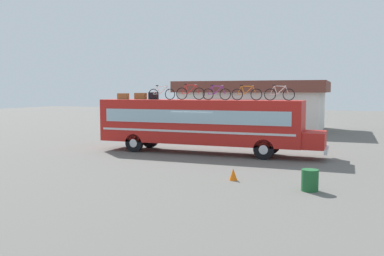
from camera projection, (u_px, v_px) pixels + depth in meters
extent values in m
plane|color=#605E59|center=(199.00, 153.00, 24.43)|extent=(120.00, 120.00, 0.00)
cube|color=red|center=(199.00, 121.00, 24.26)|extent=(11.98, 2.37, 2.51)
cube|color=red|center=(314.00, 140.00, 22.01)|extent=(1.15, 2.18, 0.87)
cube|color=#99B7C6|center=(191.00, 117.00, 23.12)|extent=(11.02, 0.04, 0.76)
cube|color=#99B7C6|center=(205.00, 115.00, 25.35)|extent=(11.02, 0.04, 0.76)
cube|color=silver|center=(191.00, 132.00, 23.19)|extent=(11.50, 0.03, 0.12)
cube|color=silver|center=(205.00, 128.00, 25.43)|extent=(11.50, 0.03, 0.12)
cube|color=silver|center=(327.00, 150.00, 21.83)|extent=(0.16, 2.25, 0.24)
cylinder|color=black|center=(264.00, 149.00, 21.97)|extent=(1.09, 0.28, 1.09)
cylinder|color=silver|center=(264.00, 149.00, 21.97)|extent=(0.49, 0.30, 0.49)
cylinder|color=black|center=(271.00, 145.00, 23.91)|extent=(1.09, 0.28, 1.09)
cylinder|color=silver|center=(271.00, 145.00, 23.91)|extent=(0.49, 0.30, 0.49)
cylinder|color=black|center=(134.00, 143.00, 24.72)|extent=(1.09, 0.28, 1.09)
cylinder|color=silver|center=(134.00, 143.00, 24.72)|extent=(0.49, 0.30, 0.49)
cylinder|color=black|center=(150.00, 139.00, 26.67)|extent=(1.09, 0.28, 1.09)
cylinder|color=silver|center=(150.00, 139.00, 26.67)|extent=(0.49, 0.30, 0.49)
cube|color=olive|center=(123.00, 96.00, 25.65)|extent=(0.67, 0.32, 0.38)
cube|color=olive|center=(141.00, 96.00, 25.86)|extent=(0.72, 0.35, 0.40)
cube|color=black|center=(153.00, 96.00, 25.42)|extent=(0.53, 0.38, 0.43)
torus|color=black|center=(154.00, 94.00, 24.82)|extent=(0.65, 0.04, 0.65)
torus|color=black|center=(170.00, 94.00, 24.43)|extent=(0.65, 0.04, 0.65)
cylinder|color=white|center=(158.00, 90.00, 24.68)|extent=(0.21, 0.04, 0.46)
cylinder|color=white|center=(163.00, 90.00, 24.57)|extent=(0.50, 0.04, 0.44)
cylinder|color=white|center=(162.00, 87.00, 24.58)|extent=(0.65, 0.04, 0.07)
cylinder|color=white|center=(157.00, 94.00, 24.74)|extent=(0.41, 0.03, 0.05)
cylinder|color=white|center=(155.00, 90.00, 24.75)|extent=(0.26, 0.03, 0.48)
cylinder|color=white|center=(168.00, 91.00, 24.45)|extent=(0.22, 0.03, 0.45)
cylinder|color=silver|center=(167.00, 86.00, 24.46)|extent=(0.03, 0.44, 0.03)
ellipsoid|color=black|center=(157.00, 86.00, 24.69)|extent=(0.20, 0.08, 0.06)
torus|color=black|center=(182.00, 94.00, 24.52)|extent=(0.72, 0.04, 0.72)
torus|color=black|center=(199.00, 94.00, 24.14)|extent=(0.72, 0.04, 0.72)
cylinder|color=red|center=(187.00, 89.00, 24.38)|extent=(0.21, 0.04, 0.51)
cylinder|color=red|center=(192.00, 89.00, 24.27)|extent=(0.50, 0.04, 0.49)
cylinder|color=red|center=(191.00, 85.00, 24.28)|extent=(0.65, 0.04, 0.07)
cylinder|color=red|center=(185.00, 93.00, 24.45)|extent=(0.41, 0.03, 0.05)
cylinder|color=red|center=(184.00, 89.00, 24.46)|extent=(0.26, 0.03, 0.53)
cylinder|color=red|center=(197.00, 89.00, 24.15)|extent=(0.23, 0.03, 0.50)
cylinder|color=silver|center=(196.00, 84.00, 24.16)|extent=(0.03, 0.44, 0.03)
ellipsoid|color=black|center=(186.00, 84.00, 24.39)|extent=(0.20, 0.08, 0.06)
torus|color=black|center=(208.00, 94.00, 23.67)|extent=(0.66, 0.04, 0.66)
torus|color=black|center=(225.00, 94.00, 23.31)|extent=(0.66, 0.04, 0.66)
cylinder|color=purple|center=(213.00, 90.00, 23.54)|extent=(0.20, 0.04, 0.47)
cylinder|color=purple|center=(218.00, 90.00, 23.44)|extent=(0.47, 0.04, 0.45)
cylinder|color=purple|center=(217.00, 86.00, 23.44)|extent=(0.61, 0.04, 0.07)
cylinder|color=purple|center=(211.00, 94.00, 23.60)|extent=(0.39, 0.03, 0.05)
cylinder|color=purple|center=(210.00, 90.00, 23.61)|extent=(0.25, 0.03, 0.49)
cylinder|color=purple|center=(224.00, 90.00, 23.32)|extent=(0.21, 0.03, 0.46)
cylinder|color=silver|center=(222.00, 85.00, 23.33)|extent=(0.03, 0.44, 0.03)
ellipsoid|color=black|center=(212.00, 85.00, 23.55)|extent=(0.20, 0.08, 0.06)
torus|color=black|center=(237.00, 94.00, 23.00)|extent=(0.65, 0.04, 0.65)
torus|color=black|center=(256.00, 94.00, 22.62)|extent=(0.65, 0.04, 0.65)
cylinder|color=orange|center=(243.00, 90.00, 22.87)|extent=(0.21, 0.04, 0.46)
cylinder|color=orange|center=(249.00, 90.00, 22.75)|extent=(0.50, 0.04, 0.44)
cylinder|color=orange|center=(247.00, 86.00, 22.77)|extent=(0.65, 0.04, 0.07)
cylinder|color=orange|center=(241.00, 94.00, 22.93)|extent=(0.41, 0.03, 0.05)
cylinder|color=orange|center=(239.00, 90.00, 22.94)|extent=(0.26, 0.03, 0.48)
cylinder|color=orange|center=(255.00, 90.00, 22.64)|extent=(0.22, 0.03, 0.45)
cylinder|color=silver|center=(253.00, 86.00, 22.65)|extent=(0.03, 0.44, 0.03)
ellipsoid|color=black|center=(241.00, 85.00, 22.87)|extent=(0.20, 0.08, 0.06)
torus|color=black|center=(270.00, 95.00, 22.47)|extent=(0.65, 0.04, 0.65)
torus|color=black|center=(289.00, 95.00, 22.12)|extent=(0.65, 0.04, 0.65)
cylinder|color=white|center=(276.00, 90.00, 22.34)|extent=(0.19, 0.04, 0.46)
cylinder|color=white|center=(281.00, 90.00, 22.24)|extent=(0.47, 0.04, 0.44)
cylinder|color=white|center=(280.00, 86.00, 22.25)|extent=(0.60, 0.04, 0.07)
cylinder|color=white|center=(274.00, 94.00, 22.40)|extent=(0.38, 0.03, 0.05)
cylinder|color=white|center=(272.00, 90.00, 22.41)|extent=(0.25, 0.03, 0.48)
cylinder|color=white|center=(287.00, 90.00, 22.13)|extent=(0.21, 0.03, 0.45)
cylinder|color=silver|center=(286.00, 85.00, 22.14)|extent=(0.03, 0.44, 0.03)
ellipsoid|color=black|center=(274.00, 85.00, 22.35)|extent=(0.20, 0.08, 0.06)
cube|color=silver|center=(254.00, 111.00, 39.56)|extent=(12.46, 8.49, 3.53)
cube|color=brown|center=(254.00, 87.00, 39.36)|extent=(13.46, 9.17, 1.00)
cube|color=red|center=(243.00, 104.00, 35.44)|extent=(7.48, 0.16, 0.70)
cylinder|color=#1E592D|center=(310.00, 180.00, 15.08)|extent=(0.61, 0.61, 0.79)
cone|color=orange|center=(233.00, 174.00, 16.88)|extent=(0.34, 0.34, 0.49)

